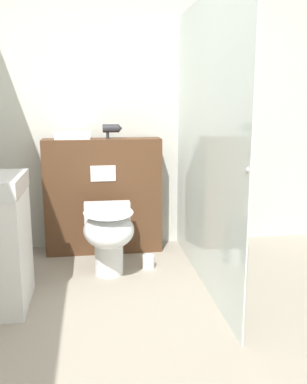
{
  "coord_description": "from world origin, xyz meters",
  "views": [
    {
      "loc": [
        -0.41,
        -2.05,
        1.39
      ],
      "look_at": [
        0.06,
        1.2,
        0.68
      ],
      "focal_mm": 40.0,
      "sensor_mm": 36.0,
      "label": 1
    }
  ],
  "objects": [
    {
      "name": "ground_plane",
      "position": [
        0.0,
        0.0,
        0.0
      ],
      "size": [
        12.0,
        12.0,
        0.0
      ],
      "primitive_type": "plane",
      "color": "#9E9384"
    },
    {
      "name": "wall_back",
      "position": [
        0.0,
        2.03,
        1.25
      ],
      "size": [
        8.0,
        0.06,
        2.5
      ],
      "color": "silver",
      "rests_on": "ground_plane"
    },
    {
      "name": "partition_panel",
      "position": [
        -0.32,
        1.82,
        0.53
      ],
      "size": [
        1.06,
        0.25,
        1.05
      ],
      "color": "#51331E",
      "rests_on": "ground_plane"
    },
    {
      "name": "shower_glass",
      "position": [
        0.41,
        1.04,
        1.07
      ],
      "size": [
        0.04,
        1.92,
        2.14
      ],
      "color": "silver",
      "rests_on": "ground_plane"
    },
    {
      "name": "toilet",
      "position": [
        -0.3,
        1.21,
        0.37
      ],
      "size": [
        0.39,
        0.61,
        0.56
      ],
      "color": "white",
      "rests_on": "ground_plane"
    },
    {
      "name": "hair_drier",
      "position": [
        -0.23,
        1.81,
        1.14
      ],
      "size": [
        0.18,
        0.07,
        0.13
      ],
      "color": "#2D2D33",
      "rests_on": "partition_panel"
    },
    {
      "name": "folded_towel",
      "position": [
        -0.58,
        1.82,
        1.08
      ],
      "size": [
        0.31,
        0.18,
        0.06
      ],
      "color": "white",
      "rests_on": "partition_panel"
    },
    {
      "name": "spare_toilet_roll",
      "position": [
        0.03,
        1.32,
        0.06
      ],
      "size": [
        0.1,
        0.1,
        0.11
      ],
      "color": "white",
      "rests_on": "ground_plane"
    }
  ]
}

